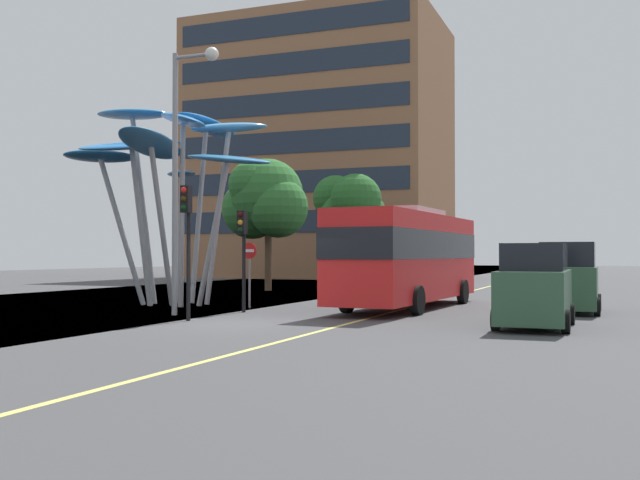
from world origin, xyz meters
TOP-DOWN VIEW (x-y plane):
  - ground at (-0.63, 0.00)m, footprint 120.00×240.00m
  - red_bus at (3.03, 7.70)m, footprint 3.13×10.79m
  - leaf_sculpture at (-5.91, 5.96)m, footprint 8.85×8.65m
  - traffic_light_kerb_near at (-1.73, 0.19)m, footprint 0.28×0.42m
  - traffic_light_kerb_far at (-1.70, 3.70)m, footprint 0.28×0.42m
  - car_parked_near at (8.03, 1.88)m, footprint 1.91×4.09m
  - car_parked_mid at (8.59, 7.67)m, footprint 2.07×3.81m
  - street_lamp at (-2.91, 1.92)m, footprint 1.66×0.44m
  - tree_pavement_near at (-7.59, 17.64)m, footprint 5.19×4.69m
  - tree_pavement_far at (-5.61, 26.38)m, footprint 5.38×5.29m
  - no_entry_sign at (-2.38, 5.55)m, footprint 0.60×0.12m
  - backdrop_building at (-13.84, 42.21)m, footprint 21.05×14.21m

SIDE VIEW (x-z plane):
  - ground at x=-0.63m, z-range -0.10..0.00m
  - car_parked_near at x=8.03m, z-range -0.07..2.19m
  - car_parked_mid at x=8.59m, z-range -0.08..2.29m
  - no_entry_sign at x=-2.38m, z-range 0.41..2.81m
  - red_bus at x=3.03m, z-range 0.17..3.82m
  - traffic_light_kerb_far at x=-1.70m, z-range 0.78..4.23m
  - traffic_light_kerb_near at x=-1.73m, z-range 0.88..4.88m
  - tree_pavement_far at x=-5.61m, z-range 1.29..8.53m
  - tree_pavement_near at x=-7.59m, z-range 1.42..8.61m
  - street_lamp at x=-2.91m, z-range 1.10..9.69m
  - leaf_sculpture at x=-5.91m, z-range 2.02..10.06m
  - backdrop_building at x=-13.84m, z-range 0.00..22.22m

